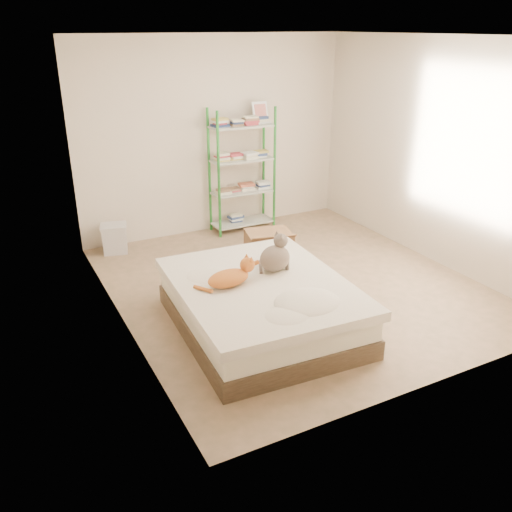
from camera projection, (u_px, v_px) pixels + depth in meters
room at (296, 171)px, 5.59m from camera, size 3.81×4.21×2.61m
bed at (261, 306)px, 5.13m from camera, size 1.63×1.99×0.49m
orange_cat at (228, 276)px, 4.93m from camera, size 0.50×0.30×0.19m
grey_cat at (275, 253)px, 5.19m from camera, size 0.35×0.30×0.38m
shelf_unit at (242, 166)px, 7.41m from camera, size 0.88×0.36×1.74m
cardboard_box at (269, 246)px, 6.63m from camera, size 0.62×0.62×0.43m
white_bin at (115, 238)px, 6.88m from camera, size 0.38×0.36×0.37m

